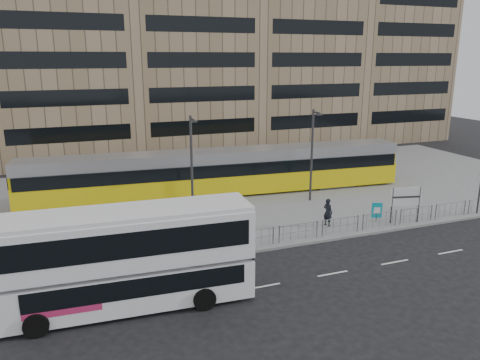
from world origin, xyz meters
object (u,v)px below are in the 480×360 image
object	(u,v)px
ad_panel	(377,211)
tram	(220,172)
double_decker_bus	(123,256)
traffic_light_east	(480,187)
pedestrian	(328,212)
lamp_post_east	(312,151)
traffic_light_west	(194,214)
station_sign	(406,198)
lamp_post_west	(192,162)

from	to	relation	value
ad_panel	tram	bearing A→B (deg)	150.63
double_decker_bus	traffic_light_east	xyz separation A→B (m)	(25.48, 4.05, -0.37)
tram	ad_panel	world-z (taller)	tram
double_decker_bus	ad_panel	distance (m)	18.38
pedestrian	ad_panel	bearing A→B (deg)	-119.86
pedestrian	tram	bearing A→B (deg)	2.25
double_decker_bus	pedestrian	distance (m)	15.18
traffic_light_east	lamp_post_east	xyz separation A→B (m)	(-9.74, 7.04, 1.96)
ad_panel	lamp_post_east	size ratio (longest dim) A/B	0.19
traffic_light_east	ad_panel	bearing A→B (deg)	174.82
tram	ad_panel	bearing A→B (deg)	-47.73
tram	traffic_light_east	world-z (taller)	tram
ad_panel	traffic_light_west	world-z (taller)	traffic_light_west
traffic_light_east	tram	bearing A→B (deg)	147.37
double_decker_bus	traffic_light_west	xyz separation A→B (m)	(4.79, 5.59, -0.37)
double_decker_bus	pedestrian	size ratio (longest dim) A/B	6.23
station_sign	traffic_light_west	bearing A→B (deg)	-170.94
ad_panel	lamp_post_east	bearing A→B (deg)	130.00
station_sign	double_decker_bus	bearing A→B (deg)	-153.29
station_sign	ad_panel	bearing A→B (deg)	167.45
double_decker_bus	traffic_light_east	distance (m)	25.80
station_sign	pedestrian	bearing A→B (deg)	179.68
tram	lamp_post_west	world-z (taller)	lamp_post_west
tram	pedestrian	distance (m)	10.62
station_sign	ad_panel	distance (m)	2.07
tram	lamp_post_east	xyz separation A→B (m)	(6.06, -4.25, 2.10)
tram	station_sign	size ratio (longest dim) A/B	12.74
tram	station_sign	xyz separation A→B (m)	(9.54, -10.99, -0.14)
pedestrian	lamp_post_east	size ratio (longest dim) A/B	0.26
station_sign	lamp_post_west	distance (m)	14.80
ad_panel	pedestrian	bearing A→B (deg)	-165.17
station_sign	traffic_light_west	xyz separation A→B (m)	(-14.43, 1.24, 0.27)
double_decker_bus	pedestrian	bearing A→B (deg)	25.28
lamp_post_east	pedestrian	bearing A→B (deg)	-107.79
pedestrian	traffic_light_east	bearing A→B (deg)	-119.93
tram	traffic_light_west	xyz separation A→B (m)	(-4.89, -9.75, 0.13)
station_sign	traffic_light_west	size ratio (longest dim) A/B	0.79
traffic_light_west	traffic_light_east	distance (m)	20.75
traffic_light_east	pedestrian	bearing A→B (deg)	174.85
station_sign	lamp_post_east	size ratio (longest dim) A/B	0.34
traffic_light_east	lamp_post_east	bearing A→B (deg)	147.08
pedestrian	lamp_post_west	distance (m)	9.91
traffic_light_west	lamp_post_east	distance (m)	12.41
double_decker_bus	station_sign	bearing A→B (deg)	15.96
tram	station_sign	world-z (taller)	tram
station_sign	tram	bearing A→B (deg)	144.93
pedestrian	traffic_light_west	bearing A→B (deg)	68.70
ad_panel	traffic_light_west	size ratio (longest dim) A/B	0.43
traffic_light_west	traffic_light_east	xyz separation A→B (m)	(20.69, -1.54, 0.00)
traffic_light_east	lamp_post_west	world-z (taller)	lamp_post_west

